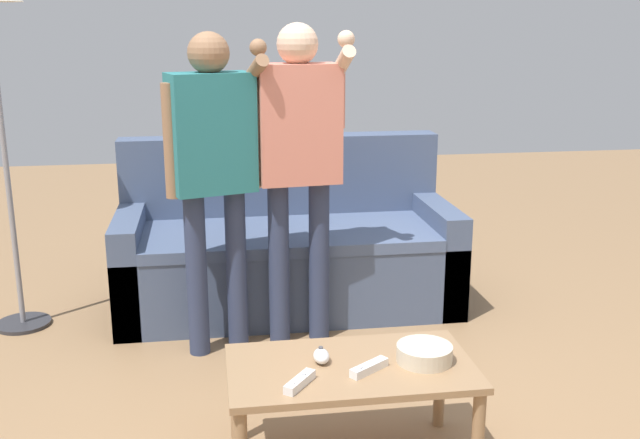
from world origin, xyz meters
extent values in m
plane|color=#93704C|center=(0.00, 0.00, 0.00)|extent=(12.00, 12.00, 0.00)
cube|color=#475675|center=(-0.09, 1.40, 0.20)|extent=(1.84, 0.82, 0.40)
cube|color=#4D5D7E|center=(-0.09, 1.33, 0.43)|extent=(1.56, 0.70, 0.06)
cube|color=#475675|center=(-0.09, 1.72, 0.66)|extent=(1.84, 0.18, 0.51)
cube|color=#475675|center=(-0.93, 1.40, 0.28)|extent=(0.14, 0.82, 0.57)
cube|color=#475675|center=(0.76, 1.40, 0.28)|extent=(0.14, 0.82, 0.57)
cube|color=#997551|center=(-0.04, -0.19, 0.38)|extent=(0.86, 0.48, 0.03)
cylinder|color=#997551|center=(-0.43, 0.02, 0.18)|extent=(0.04, 0.04, 0.36)
cylinder|color=#997551|center=(0.36, 0.02, 0.18)|extent=(0.04, 0.04, 0.36)
cylinder|color=beige|center=(0.22, -0.20, 0.42)|extent=(0.20, 0.20, 0.06)
ellipsoid|color=white|center=(-0.14, -0.15, 0.41)|extent=(0.06, 0.09, 0.05)
cylinder|color=#4C4C51|center=(-0.14, -0.14, 0.44)|extent=(0.02, 0.02, 0.01)
cylinder|color=#2D2D33|center=(-1.50, 1.31, 0.01)|extent=(0.28, 0.28, 0.02)
cylinder|color=gray|center=(-1.50, 1.31, 0.83)|extent=(0.03, 0.03, 1.62)
cylinder|color=#2D3856|center=(-0.18, 0.91, 0.40)|extent=(0.10, 0.10, 0.81)
cylinder|color=#2D3856|center=(0.02, 0.93, 0.40)|extent=(0.10, 0.10, 0.81)
cube|color=#DB7F6B|center=(-0.08, 0.92, 1.09)|extent=(0.40, 0.24, 0.56)
sphere|color=beige|center=(-0.08, 0.92, 1.45)|extent=(0.19, 0.19, 0.19)
cylinder|color=beige|center=(-0.27, 0.90, 1.06)|extent=(0.07, 0.07, 0.53)
cylinder|color=#DB7F6B|center=(0.11, 0.94, 1.19)|extent=(0.07, 0.07, 0.26)
cylinder|color=beige|center=(0.12, 0.87, 1.36)|extent=(0.09, 0.27, 0.18)
sphere|color=beige|center=(0.12, 0.81, 1.47)|extent=(0.08, 0.08, 0.08)
cylinder|color=#2D3856|center=(-0.58, 0.83, 0.39)|extent=(0.10, 0.10, 0.79)
cylinder|color=#2D3856|center=(-0.39, 0.89, 0.39)|extent=(0.10, 0.10, 0.79)
cube|color=#28757A|center=(-0.48, 0.86, 1.06)|extent=(0.42, 0.30, 0.54)
sphere|color=#936B4C|center=(-0.48, 0.86, 1.41)|extent=(0.19, 0.19, 0.19)
cylinder|color=#936B4C|center=(-0.66, 0.81, 1.03)|extent=(0.07, 0.07, 0.51)
cylinder|color=#28757A|center=(-0.30, 0.92, 1.16)|extent=(0.07, 0.07, 0.26)
cylinder|color=#936B4C|center=(-0.28, 0.86, 1.33)|extent=(0.13, 0.26, 0.18)
sphere|color=#936B4C|center=(-0.27, 0.80, 1.44)|extent=(0.08, 0.08, 0.08)
cube|color=white|center=(0.01, -0.25, 0.40)|extent=(0.15, 0.12, 0.03)
cylinder|color=silver|center=(0.04, -0.23, 0.42)|extent=(0.01, 0.01, 0.00)
cube|color=silver|center=(-0.02, -0.28, 0.42)|extent=(0.02, 0.02, 0.00)
cube|color=white|center=(-0.23, -0.32, 0.40)|extent=(0.12, 0.14, 0.03)
cylinder|color=silver|center=(-0.22, -0.29, 0.42)|extent=(0.01, 0.01, 0.00)
cube|color=silver|center=(-0.26, -0.35, 0.42)|extent=(0.02, 0.02, 0.00)
camera|label=1|loc=(-0.50, -2.50, 1.54)|focal=41.37mm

